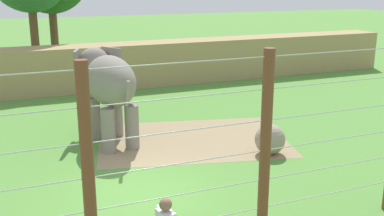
# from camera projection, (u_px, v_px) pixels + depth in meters

# --- Properties ---
(ground_plane) EXTENTS (120.00, 120.00, 0.00)m
(ground_plane) POSITION_uv_depth(u_px,v_px,m) (142.00, 194.00, 11.59)
(ground_plane) COLOR #518938
(dirt_patch) EXTENTS (7.01, 5.65, 0.01)m
(dirt_patch) POSITION_uv_depth(u_px,v_px,m) (193.00, 139.00, 15.55)
(dirt_patch) COLOR #937F5B
(dirt_patch) RESTS_ON ground
(embankment_wall) EXTENTS (36.00, 1.80, 2.15)m
(embankment_wall) POSITION_uv_depth(u_px,v_px,m) (69.00, 69.00, 22.13)
(embankment_wall) COLOR tan
(embankment_wall) RESTS_ON ground
(elephant) EXTENTS (1.82, 3.98, 2.96)m
(elephant) POSITION_uv_depth(u_px,v_px,m) (108.00, 83.00, 14.94)
(elephant) COLOR gray
(elephant) RESTS_ON ground
(enrichment_ball) EXTENTS (0.93, 0.93, 0.93)m
(enrichment_ball) POSITION_uv_depth(u_px,v_px,m) (270.00, 139.00, 14.15)
(enrichment_ball) COLOR gray
(enrichment_ball) RESTS_ON ground
(cable_fence) EXTENTS (11.15, 0.22, 3.96)m
(cable_fence) POSITION_uv_depth(u_px,v_px,m) (184.00, 161.00, 8.43)
(cable_fence) COLOR brown
(cable_fence) RESTS_ON ground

